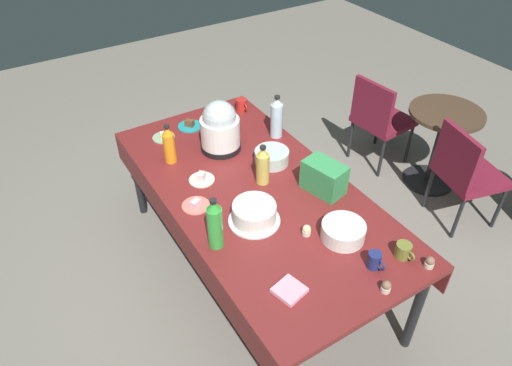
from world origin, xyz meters
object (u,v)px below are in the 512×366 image
object	(u,v)px
dessert_plate_sage	(164,137)
soda_bottle_ginger_ale	(263,166)
soda_bottle_lime_soda	(215,224)
dessert_plate_cream	(202,179)
soda_carton	(324,177)
frosted_layer_cake	(254,213)
coffee_mug_olive	(403,251)
round_cafe_table	(441,135)
maroon_chair_left	(379,117)
glass_salad_bowl	(272,157)
cupcake_mint	(307,230)
dessert_plate_teal	(190,125)
soda_bottle_orange_juice	(169,145)
maroon_chair_right	(465,170)
cupcake_vanilla	(222,119)
potluck_table	(256,197)
slow_cooker	(220,127)
cupcake_cocoa	(430,262)
soda_bottle_water	(277,118)
coffee_mug_navy	(375,260)
dessert_plate_coral	(196,205)
ceramic_snack_bowl	(343,231)
cupcake_rose	(386,287)
coffee_mug_red	(242,105)

from	to	relation	value
dessert_plate_sage	soda_bottle_ginger_ale	xyz separation A→B (m)	(0.81, 0.34, 0.12)
soda_bottle_lime_soda	dessert_plate_sage	bearing A→B (deg)	171.24
dessert_plate_cream	soda_carton	xyz separation A→B (m)	(0.49, 0.60, 0.09)
frosted_layer_cake	coffee_mug_olive	world-z (taller)	frosted_layer_cake
round_cafe_table	dessert_plate_sage	bearing A→B (deg)	-110.84
maroon_chair_left	glass_salad_bowl	bearing A→B (deg)	-75.57
cupcake_mint	maroon_chair_left	world-z (taller)	maroon_chair_left
dessert_plate_teal	maroon_chair_left	distance (m)	1.72
soda_bottle_orange_juice	maroon_chair_right	distance (m)	2.21
cupcake_vanilla	maroon_chair_left	xyz separation A→B (m)	(0.27, 1.42, -0.29)
potluck_table	slow_cooker	xyz separation A→B (m)	(-0.51, 0.03, 0.24)
dessert_plate_sage	maroon_chair_left	size ratio (longest dim) A/B	0.19
slow_cooker	soda_bottle_lime_soda	distance (m)	0.93
dessert_plate_sage	soda_bottle_orange_juice	bearing A→B (deg)	-13.26
cupcake_vanilla	maroon_chair_right	bearing A→B (deg)	49.96
glass_salad_bowl	dessert_plate_teal	world-z (taller)	glass_salad_bowl
cupcake_cocoa	soda_bottle_lime_soda	world-z (taller)	soda_bottle_lime_soda
soda_bottle_water	maroon_chair_left	xyz separation A→B (m)	(-0.10, 1.17, -0.41)
dessert_plate_teal	soda_bottle_ginger_ale	size ratio (longest dim) A/B	0.66
soda_carton	maroon_chair_left	distance (m)	1.53
dessert_plate_teal	coffee_mug_navy	size ratio (longest dim) A/B	1.58
dessert_plate_cream	potluck_table	bearing A→B (deg)	43.64
coffee_mug_navy	maroon_chair_right	distance (m)	1.55
potluck_table	round_cafe_table	world-z (taller)	potluck_table
frosted_layer_cake	coffee_mug_olive	distance (m)	0.84
dessert_plate_sage	soda_bottle_water	distance (m)	0.83
cupcake_vanilla	maroon_chair_right	xyz separation A→B (m)	(1.20, 1.42, -0.29)
soda_bottle_orange_juice	soda_bottle_water	distance (m)	0.79
coffee_mug_navy	round_cafe_table	xyz separation A→B (m)	(-0.92, 1.66, -0.30)
coffee_mug_navy	dessert_plate_sage	bearing A→B (deg)	-165.38
dessert_plate_sage	maroon_chair_left	world-z (taller)	maroon_chair_left
frosted_layer_cake	slow_cooker	bearing A→B (deg)	165.75
coffee_mug_navy	dessert_plate_cream	bearing A→B (deg)	-158.90
potluck_table	dessert_plate_coral	size ratio (longest dim) A/B	12.95
slow_cooker	cupcake_cocoa	bearing A→B (deg)	14.79
frosted_layer_cake	soda_bottle_orange_juice	bearing A→B (deg)	-168.29
dessert_plate_teal	soda_bottle_orange_juice	world-z (taller)	soda_bottle_orange_juice
ceramic_snack_bowl	cupcake_rose	xyz separation A→B (m)	(0.40, -0.06, -0.02)
ceramic_snack_bowl	dessert_plate_sage	bearing A→B (deg)	-163.00
frosted_layer_cake	maroon_chair_right	bearing A→B (deg)	85.62
frosted_layer_cake	coffee_mug_navy	distance (m)	0.72
coffee_mug_navy	coffee_mug_red	xyz separation A→B (m)	(-1.77, 0.24, -0.00)
soda_bottle_orange_juice	coffee_mug_olive	world-z (taller)	soda_bottle_orange_juice
soda_bottle_ginger_ale	cupcake_mint	bearing A→B (deg)	-5.03
cupcake_vanilla	coffee_mug_navy	world-z (taller)	coffee_mug_navy
ceramic_snack_bowl	soda_carton	size ratio (longest dim) A/B	0.95
dessert_plate_teal	cupcake_rose	size ratio (longest dim) A/B	2.68
dessert_plate_sage	dessert_plate_coral	distance (m)	0.81
cupcake_mint	maroon_chair_left	xyz separation A→B (m)	(-1.04, 1.60, -0.29)
cupcake_rose	dessert_plate_sage	bearing A→B (deg)	-168.21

